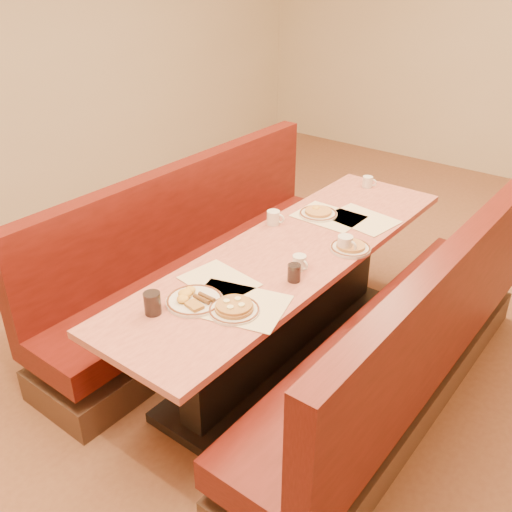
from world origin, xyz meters
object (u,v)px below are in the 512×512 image
Objects in this scene: soda_tumbler_mid at (294,273)px; soda_tumbler_near at (152,303)px; booth_right at (404,355)px; booth_left at (200,269)px; pancake_plate at (234,309)px; coffee_mug_c at (346,244)px; diner_table at (290,305)px; coffee_mug_b at (274,217)px; coffee_mug_d at (368,182)px; coffee_mug_a at (300,262)px; eggs_plate at (194,300)px.

soda_tumbler_near is at bearing -118.56° from soda_tumbler_mid.
soda_tumbler_mid is (-0.53, -0.27, 0.43)m from booth_right.
pancake_plate is at bearing -37.71° from booth_left.
booth_right reaches higher than coffee_mug_c.
diner_table is at bearing 0.00° from booth_left.
diner_table is 0.54m from coffee_mug_b.
soda_tumbler_near reaches higher than soda_tumbler_mid.
coffee_mug_c is at bearing -18.48° from coffee_mug_b.
coffee_mug_c is 1.00m from coffee_mug_d.
booth_left reaches higher than coffee_mug_a.
coffee_mug_d is (0.62, 1.10, 0.43)m from booth_left.
eggs_plate is (-0.79, -0.73, 0.41)m from booth_right.
booth_right is at bearing 0.00° from booth_left.
booth_left is at bearing -165.15° from coffee_mug_c.
pancake_plate is at bearing -131.13° from booth_right.
coffee_mug_c is at bearing 9.66° from booth_left.
coffee_mug_d is (-0.36, 0.93, -0.01)m from coffee_mug_c.
eggs_plate is 2.71× the size of coffee_mug_d.
booth_left and booth_right have the same top height.
soda_tumbler_near is at bearing -99.26° from diner_table.
soda_tumbler_mid is (0.35, 0.64, -0.01)m from soda_tumbler_near.
coffee_mug_b is at bearing 115.44° from pancake_plate.
booth_right is 22.14× the size of coffee_mug_b.
soda_tumbler_near is at bearing -97.88° from coffee_mug_b.
coffee_mug_b is (-0.28, 0.20, 0.42)m from diner_table.
diner_table is 1.02m from soda_tumbler_near.
eggs_plate is at bearing -119.59° from soda_tumbler_mid.
diner_table is 0.73m from booth_right.
booth_left is at bearing 180.00° from diner_table.
coffee_mug_c reaches higher than coffee_mug_b.
eggs_plate is 0.96m from coffee_mug_b.
eggs_plate is at bearing -91.48° from coffee_mug_b.
coffee_mug_c is at bearing 161.07° from booth_right.
soda_tumbler_mid reaches higher than coffee_mug_a.
soda_tumbler_near is at bearing -115.83° from eggs_plate.
diner_table is at bearing 149.29° from coffee_mug_a.
soda_tumbler_mid is at bearing -16.22° from booth_left.
coffee_mug_b is at bearing 154.34° from coffee_mug_a.
coffee_mug_a is at bearing -91.04° from coffee_mug_d.
soda_tumbler_near reaches higher than coffee_mug_c.
eggs_plate is 2.27× the size of coffee_mug_c.
coffee_mug_d is (-0.85, 1.10, 0.43)m from booth_right.
booth_right is 0.99m from pancake_plate.
booth_left is 1.07m from eggs_plate.
eggs_plate is at bearing -164.01° from pancake_plate.
coffee_mug_c is at bearing 69.91° from soda_tumbler_near.
coffee_mug_d reaches higher than pancake_plate.
coffee_mug_b reaches higher than pancake_plate.
diner_table is 24.60× the size of coffee_mug_d.
pancake_plate is 0.97m from coffee_mug_b.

